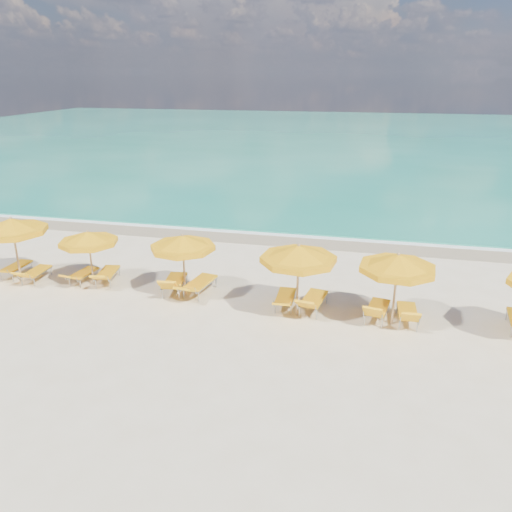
# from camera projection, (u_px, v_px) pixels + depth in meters

# --- Properties ---
(ground_plane) EXTENTS (120.00, 120.00, 0.00)m
(ground_plane) POSITION_uv_depth(u_px,v_px,m) (247.00, 303.00, 17.35)
(ground_plane) COLOR beige
(ocean) EXTENTS (120.00, 80.00, 0.30)m
(ocean) POSITION_uv_depth(u_px,v_px,m) (339.00, 137.00, 61.26)
(ocean) COLOR #167F64
(ocean) RESTS_ON ground
(wet_sand_band) EXTENTS (120.00, 2.60, 0.01)m
(wet_sand_band) POSITION_uv_depth(u_px,v_px,m) (283.00, 238.00, 24.12)
(wet_sand_band) COLOR tan
(wet_sand_band) RESTS_ON ground
(foam_line) EXTENTS (120.00, 1.20, 0.03)m
(foam_line) POSITION_uv_depth(u_px,v_px,m) (286.00, 233.00, 24.85)
(foam_line) COLOR white
(foam_line) RESTS_ON ground
(whitecap_near) EXTENTS (14.00, 0.36, 0.05)m
(whitecap_near) POSITION_uv_depth(u_px,v_px,m) (220.00, 189.00, 34.14)
(whitecap_near) COLOR white
(whitecap_near) RESTS_ON ground
(whitecap_far) EXTENTS (18.00, 0.30, 0.05)m
(whitecap_far) POSITION_uv_depth(u_px,v_px,m) (425.00, 178.00, 37.65)
(whitecap_far) COLOR white
(whitecap_far) RESTS_ON ground
(umbrella_2) EXTENTS (2.52, 2.52, 2.56)m
(umbrella_2) POSITION_uv_depth(u_px,v_px,m) (12.00, 227.00, 18.43)
(umbrella_2) COLOR tan
(umbrella_2) RESTS_ON ground
(umbrella_3) EXTENTS (2.33, 2.33, 2.16)m
(umbrella_3) POSITION_uv_depth(u_px,v_px,m) (88.00, 239.00, 18.19)
(umbrella_3) COLOR tan
(umbrella_3) RESTS_ON ground
(umbrella_4) EXTENTS (2.66, 2.66, 2.31)m
(umbrella_4) POSITION_uv_depth(u_px,v_px,m) (183.00, 243.00, 17.28)
(umbrella_4) COLOR tan
(umbrella_4) RESTS_ON ground
(umbrella_5) EXTENTS (3.00, 3.00, 2.50)m
(umbrella_5) POSITION_uv_depth(u_px,v_px,m) (298.00, 255.00, 15.73)
(umbrella_5) COLOR tan
(umbrella_5) RESTS_ON ground
(umbrella_6) EXTENTS (2.96, 2.96, 2.42)m
(umbrella_6) POSITION_uv_depth(u_px,v_px,m) (398.00, 264.00, 15.19)
(umbrella_6) COLOR tan
(umbrella_6) RESTS_ON ground
(lounger_2_left) EXTENTS (0.61, 1.82, 0.66)m
(lounger_2_left) POSITION_uv_depth(u_px,v_px,m) (16.00, 270.00, 19.63)
(lounger_2_left) COLOR #A5A8AD
(lounger_2_left) RESTS_ON ground
(lounger_2_right) EXTENTS (0.62, 1.73, 0.73)m
(lounger_2_right) POSITION_uv_depth(u_px,v_px,m) (36.00, 275.00, 19.16)
(lounger_2_right) COLOR #A5A8AD
(lounger_2_right) RESTS_ON ground
(lounger_3_left) EXTENTS (0.74, 1.74, 0.66)m
(lounger_3_left) POSITION_uv_depth(u_px,v_px,m) (83.00, 277.00, 19.03)
(lounger_3_left) COLOR #A5A8AD
(lounger_3_left) RESTS_ON ground
(lounger_3_right) EXTENTS (0.95, 1.95, 0.75)m
(lounger_3_right) POSITION_uv_depth(u_px,v_px,m) (107.00, 277.00, 18.97)
(lounger_3_right) COLOR #A5A8AD
(lounger_3_right) RESTS_ON ground
(lounger_4_left) EXTENTS (0.94, 2.02, 0.92)m
(lounger_4_left) POSITION_uv_depth(u_px,v_px,m) (175.00, 286.00, 18.13)
(lounger_4_left) COLOR #A5A8AD
(lounger_4_left) RESTS_ON ground
(lounger_4_right) EXTENTS (1.02, 2.17, 0.75)m
(lounger_4_right) POSITION_uv_depth(u_px,v_px,m) (200.00, 287.00, 18.00)
(lounger_4_right) COLOR #A5A8AD
(lounger_4_right) RESTS_ON ground
(lounger_5_left) EXTENTS (0.66, 1.88, 0.67)m
(lounger_5_left) POSITION_uv_depth(u_px,v_px,m) (285.00, 301.00, 16.99)
(lounger_5_left) COLOR #A5A8AD
(lounger_5_left) RESTS_ON ground
(lounger_5_right) EXTENTS (0.95, 2.04, 0.87)m
(lounger_5_right) POSITION_uv_depth(u_px,v_px,m) (313.00, 304.00, 16.71)
(lounger_5_right) COLOR #A5A8AD
(lounger_5_right) RESTS_ON ground
(lounger_6_left) EXTENTS (0.93, 1.86, 0.88)m
(lounger_6_left) POSITION_uv_depth(u_px,v_px,m) (377.00, 313.00, 16.13)
(lounger_6_left) COLOR #A5A8AD
(lounger_6_left) RESTS_ON ground
(lounger_6_right) EXTENTS (0.64, 1.76, 0.86)m
(lounger_6_right) POSITION_uv_depth(u_px,v_px,m) (407.00, 317.00, 15.89)
(lounger_6_right) COLOR #A5A8AD
(lounger_6_right) RESTS_ON ground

